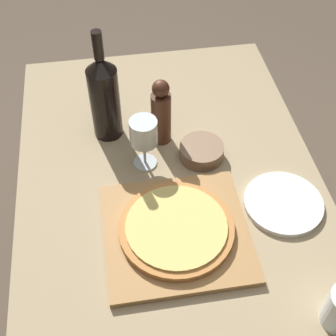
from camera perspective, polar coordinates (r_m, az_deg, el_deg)
name	(u,v)px	position (r m, az deg, el deg)	size (l,w,h in m)	color
ground_plane	(172,315)	(1.88, 0.54, -17.54)	(12.00, 12.00, 0.00)	brown
dining_table	(174,221)	(1.33, 0.73, -6.42)	(0.84, 1.35, 0.73)	#9E8966
cutting_board	(176,233)	(1.18, 1.02, -7.88)	(0.36, 0.34, 0.02)	#A87A47
pizza	(176,228)	(1.16, 1.03, -7.32)	(0.29, 0.29, 0.02)	#BC7A3D
wine_bottle	(104,97)	(1.34, -7.76, 8.63)	(0.09, 0.09, 0.35)	black
pepper_mill	(161,113)	(1.33, -0.89, 6.70)	(0.06, 0.06, 0.21)	#4C2819
wine_glass	(144,134)	(1.25, -2.99, 4.17)	(0.08, 0.08, 0.16)	silver
small_bowl	(202,151)	(1.34, 4.11, 2.04)	(0.13, 0.13, 0.04)	#84664C
dinner_plate	(283,203)	(1.27, 13.88, -4.17)	(0.21, 0.21, 0.01)	white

